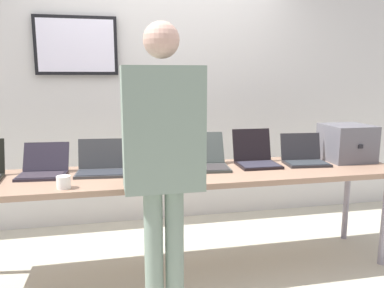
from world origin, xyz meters
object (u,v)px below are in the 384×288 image
at_px(equipment_box, 347,143).
at_px(laptop_station_2, 102,166).
at_px(laptop_station_4, 205,160).
at_px(person, 163,150).
at_px(laptop_station_3, 153,162).
at_px(laptop_station_5, 256,157).
at_px(laptop_station_1, 43,168).
at_px(workbench, 183,178).
at_px(laptop_station_6, 304,157).
at_px(coffee_mug, 64,182).

bearing_deg(equipment_box, laptop_station_2, -179.46).
height_order(laptop_station_4, person, person).
height_order(equipment_box, person, person).
height_order(laptop_station_3, laptop_station_5, same).
xyz_separation_m(laptop_station_1, laptop_station_5, (1.62, -0.00, 0.01)).
relative_size(laptop_station_3, laptop_station_4, 0.99).
bearing_deg(workbench, laptop_station_4, 30.18).
bearing_deg(workbench, laptop_station_1, 173.35).
height_order(equipment_box, laptop_station_4, equipment_box).
xyz_separation_m(workbench, person, (-0.23, -0.62, 0.35)).
height_order(equipment_box, laptop_station_6, equipment_box).
distance_m(laptop_station_1, laptop_station_3, 0.79).
bearing_deg(laptop_station_6, coffee_mug, -170.04).
distance_m(laptop_station_1, laptop_station_4, 1.20).
relative_size(equipment_box, laptop_station_5, 1.09).
relative_size(workbench, person, 1.87).
relative_size(laptop_station_2, laptop_station_5, 1.11).
height_order(workbench, laptop_station_4, laptop_station_4).
distance_m(laptop_station_6, coffee_mug, 1.87).
height_order(laptop_station_2, laptop_station_5, laptop_station_5).
xyz_separation_m(workbench, laptop_station_2, (-0.60, 0.10, 0.11)).
height_order(equipment_box, laptop_station_3, equipment_box).
bearing_deg(laptop_station_2, coffee_mug, -123.48).
height_order(workbench, laptop_station_1, laptop_station_1).
bearing_deg(coffee_mug, laptop_station_4, 19.59).
xyz_separation_m(laptop_station_2, laptop_station_6, (1.62, -0.02, -0.00)).
xyz_separation_m(laptop_station_6, coffee_mug, (-1.85, -0.32, -0.01)).
relative_size(equipment_box, person, 0.21).
distance_m(workbench, laptop_station_2, 0.61).
bearing_deg(laptop_station_1, equipment_box, -0.04).
height_order(laptop_station_3, laptop_station_4, laptop_station_3).
bearing_deg(laptop_station_5, laptop_station_3, 179.79).
distance_m(equipment_box, laptop_station_1, 2.44).
relative_size(laptop_station_3, laptop_station_6, 1.12).
relative_size(laptop_station_4, laptop_station_5, 1.20).
xyz_separation_m(laptop_station_6, person, (-1.26, -0.70, 0.24)).
distance_m(laptop_station_3, laptop_station_5, 0.83).
relative_size(workbench, laptop_station_6, 9.19).
bearing_deg(laptop_station_6, equipment_box, 5.72).
height_order(laptop_station_2, laptop_station_3, laptop_station_3).
distance_m(laptop_station_2, person, 0.84).
relative_size(workbench, equipment_box, 8.93).
bearing_deg(person, laptop_station_6, 28.99).
distance_m(laptop_station_2, laptop_station_4, 0.79).
height_order(laptop_station_3, person, person).
bearing_deg(laptop_station_1, person, -43.81).
xyz_separation_m(equipment_box, laptop_station_1, (-2.43, 0.00, -0.10)).
xyz_separation_m(laptop_station_3, coffee_mug, (-0.61, -0.37, -0.02)).
height_order(workbench, laptop_station_3, laptop_station_3).
distance_m(laptop_station_5, person, 1.15).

